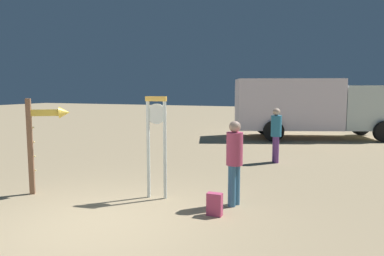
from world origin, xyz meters
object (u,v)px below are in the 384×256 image
at_px(person_distant, 276,132).
at_px(box_truck_near, 304,105).
at_px(backpack, 215,204).
at_px(standing_clock, 157,136).
at_px(arrow_sign, 44,131).
at_px(person_near_clock, 234,159).

distance_m(person_distant, box_truck_near, 6.09).
bearing_deg(box_truck_near, backpack, -93.98).
distance_m(backpack, person_distant, 5.11).
height_order(standing_clock, arrow_sign, standing_clock).
height_order(standing_clock, box_truck_near, box_truck_near).
xyz_separation_m(arrow_sign, backpack, (3.83, 0.05, -1.17)).
relative_size(person_near_clock, backpack, 4.01).
height_order(standing_clock, person_distant, standing_clock).
distance_m(person_near_clock, box_truck_near, 10.45).
bearing_deg(person_near_clock, person_distant, 87.73).
distance_m(arrow_sign, person_distant, 6.60).
xyz_separation_m(person_near_clock, box_truck_near, (0.59, 10.42, 0.59)).
height_order(person_near_clock, backpack, person_near_clock).
bearing_deg(person_near_clock, box_truck_near, 86.75).
height_order(standing_clock, person_near_clock, standing_clock).
distance_m(arrow_sign, person_near_clock, 4.10).
relative_size(person_near_clock, person_distant, 0.99).
relative_size(arrow_sign, person_distant, 1.23).
height_order(backpack, box_truck_near, box_truck_near).
bearing_deg(person_near_clock, backpack, -105.06).
distance_m(standing_clock, arrow_sign, 2.47).
bearing_deg(standing_clock, person_distant, 68.34).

